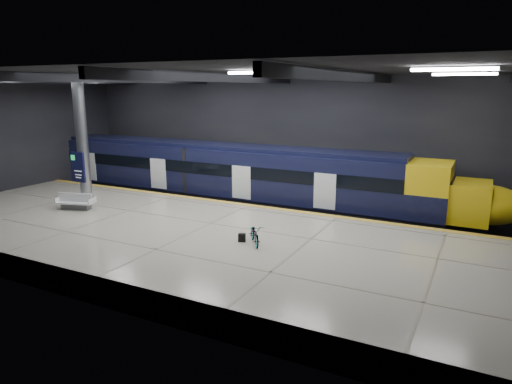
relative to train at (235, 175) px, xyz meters
The scene contains 10 objects.
ground 6.33m from the train, 66.70° to the right, with size 30.00×30.00×0.00m, color black.
room_shell 7.01m from the train, 66.70° to the right, with size 30.10×16.10×8.05m.
platform 8.47m from the train, 73.51° to the right, with size 30.00×11.00×1.10m, color #B6AF9A.
safety_strip 3.75m from the train, 49.24° to the right, with size 30.00×0.40×0.01m, color gold.
rails 3.09m from the train, ahead, with size 30.00×1.52×0.16m.
train is the anchor object (origin of this frame).
bench 9.25m from the train, 124.93° to the right, with size 2.08×1.34×0.85m.
bicycle 9.89m from the train, 55.76° to the right, with size 0.56×1.61×0.85m, color #99999E.
pannier_bag 9.58m from the train, 58.74° to the right, with size 0.30×0.18×0.35m, color black.
info_column 8.95m from the train, 130.81° to the right, with size 0.90×0.78×6.90m.
Camera 1 is at (11.25, -18.32, 7.31)m, focal length 32.00 mm.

